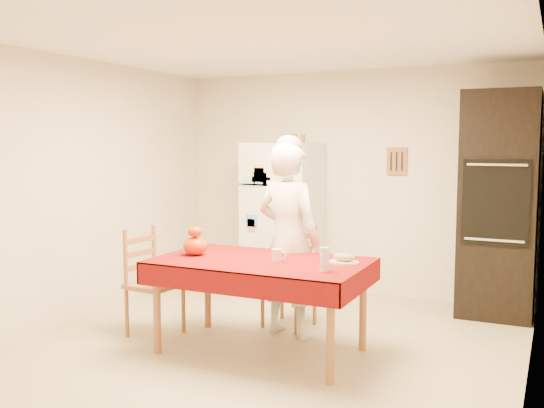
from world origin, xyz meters
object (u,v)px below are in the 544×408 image
Objects in this scene: dining_table at (261,268)px; seated_woman at (289,240)px; wine_glass at (324,259)px; oven_cabinet at (498,205)px; refrigerator at (283,218)px; chair_left at (149,278)px; pumpkin_lower at (195,246)px; coffee_mug at (277,255)px; chair_far at (292,271)px; bread_plate at (344,262)px.

seated_woman is (0.02, 0.51, 0.16)m from dining_table.
dining_table is 9.66× the size of wine_glass.
oven_cabinet is 1.29× the size of seated_woman.
wine_glass is at bearing -58.43° from refrigerator.
chair_left is 4.65× the size of pumpkin_lower.
chair_left reaches higher than coffee_mug.
chair_left is 5.40× the size of wine_glass.
pumpkin_lower is (0.06, -1.93, -0.01)m from refrigerator.
dining_table is (-1.62, -1.93, -0.41)m from oven_cabinet.
pumpkin_lower is (0.52, -0.05, 0.33)m from chair_left.
pumpkin_lower reaches higher than dining_table.
seated_woman is 0.91m from wine_glass.
seated_woman is at bearing 103.95° from coffee_mug.
oven_cabinet is 2.55m from dining_table.
dining_table is 8.32× the size of pumpkin_lower.
dining_table is 1.79× the size of chair_far.
chair_left is 1.29m from coffee_mug.
seated_woman is at bearing 130.54° from wine_glass.
chair_left is at bearing 179.74° from dining_table.
coffee_mug is at bearing -127.39° from oven_cabinet.
coffee_mug is at bearing -84.36° from chair_left.
chair_far is (0.59, -1.08, -0.34)m from refrigerator.
seated_woman is 8.37× the size of pumpkin_lower.
bread_plate is at bearing -52.96° from refrigerator.
dining_table is 1.79× the size of chair_left.
wine_glass reaches higher than coffee_mug.
dining_table is 17.00× the size of coffee_mug.
refrigerator is 1.28m from chair_far.
oven_cabinet reaches higher than refrigerator.
chair_far is 9.50× the size of coffee_mug.
refrigerator reaches higher than coffee_mug.
pumpkin_lower is 1.16× the size of wine_glass.
refrigerator reaches higher than chair_left.
chair_left is 0.56× the size of seated_woman.
coffee_mug is at bearing -67.77° from chair_far.
coffee_mug is (-1.48, -1.93, -0.29)m from oven_cabinet.
dining_table is 7.08× the size of bread_plate.
chair_far is 0.56× the size of seated_woman.
refrigerator is 1.79× the size of chair_left.
dining_table is 1.12m from chair_left.
oven_cabinet is (2.28, 0.05, 0.25)m from refrigerator.
seated_woman is 9.71× the size of wine_glass.
chair_left reaches higher than dining_table.
seated_woman reaches higher than coffee_mug.
oven_cabinet is 2.16m from seated_woman.
coffee_mug is at bearing 158.70° from wine_glass.
chair_left is 1.79m from bread_plate.
oven_cabinet is 2.12m from chair_far.
coffee_mug is (0.80, -1.88, -0.04)m from refrigerator.
wine_glass is at bearing -96.85° from bread_plate.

